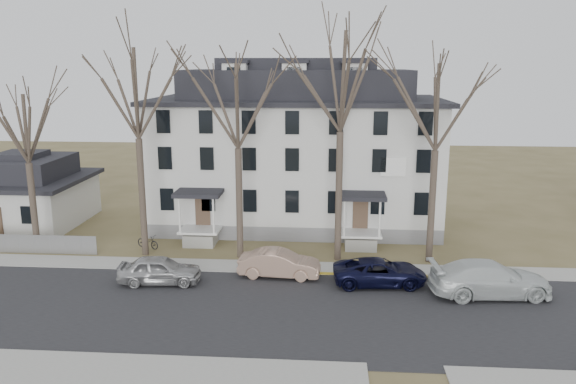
# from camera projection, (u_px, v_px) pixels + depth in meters

# --- Properties ---
(ground) EXTENTS (120.00, 120.00, 0.00)m
(ground) POSITION_uv_depth(u_px,v_px,m) (318.00, 333.00, 24.86)
(ground) COLOR brown
(ground) RESTS_ON ground
(main_road) EXTENTS (120.00, 10.00, 0.04)m
(main_road) POSITION_uv_depth(u_px,v_px,m) (319.00, 314.00, 26.80)
(main_road) COLOR #27272A
(main_road) RESTS_ON ground
(far_sidewalk) EXTENTS (120.00, 2.00, 0.08)m
(far_sidewalk) POSITION_uv_depth(u_px,v_px,m) (321.00, 269.00, 32.64)
(far_sidewalk) COLOR #A09F97
(far_sidewalk) RESTS_ON ground
(yellow_curb) EXTENTS (14.00, 0.25, 0.06)m
(yellow_curb) POSITION_uv_depth(u_px,v_px,m) (410.00, 277.00, 31.41)
(yellow_curb) COLOR gold
(yellow_curb) RESTS_ON ground
(boarding_house) EXTENTS (20.80, 12.36, 12.05)m
(boarding_house) POSITION_uv_depth(u_px,v_px,m) (297.00, 151.00, 41.25)
(boarding_house) COLOR slate
(boarding_house) RESTS_ON ground
(small_house) EXTENTS (8.70, 8.70, 5.00)m
(small_house) POSITION_uv_depth(u_px,v_px,m) (25.00, 194.00, 41.48)
(small_house) COLOR silver
(small_house) RESTS_ON ground
(tree_far_left) EXTENTS (8.40, 8.40, 13.72)m
(tree_far_left) POSITION_uv_depth(u_px,v_px,m) (136.00, 87.00, 32.86)
(tree_far_left) COLOR #473B31
(tree_far_left) RESTS_ON ground
(tree_mid_left) EXTENTS (7.80, 7.80, 12.74)m
(tree_mid_left) POSITION_uv_depth(u_px,v_px,m) (237.00, 100.00, 32.60)
(tree_mid_left) COLOR #473B31
(tree_mid_left) RESTS_ON ground
(tree_center) EXTENTS (9.00, 9.00, 14.70)m
(tree_center) POSITION_uv_depth(u_px,v_px,m) (341.00, 74.00, 31.84)
(tree_center) COLOR #473B31
(tree_center) RESTS_ON ground
(tree_mid_right) EXTENTS (7.80, 7.80, 12.74)m
(tree_mid_right) POSITION_uv_depth(u_px,v_px,m) (438.00, 101.00, 31.78)
(tree_mid_right) COLOR #473B31
(tree_mid_right) RESTS_ON ground
(tree_bungalow) EXTENTS (6.60, 6.60, 10.78)m
(tree_bungalow) POSITION_uv_depth(u_px,v_px,m) (25.00, 124.00, 33.85)
(tree_bungalow) COLOR #473B31
(tree_bungalow) RESTS_ON ground
(car_silver) EXTENTS (4.57, 2.15, 1.51)m
(car_silver) POSITION_uv_depth(u_px,v_px,m) (160.00, 270.00, 30.31)
(car_silver) COLOR #A6A6A6
(car_silver) RESTS_ON ground
(car_tan) EXTENTS (4.63, 1.88, 1.50)m
(car_tan) POSITION_uv_depth(u_px,v_px,m) (279.00, 264.00, 31.29)
(car_tan) COLOR #A07E69
(car_tan) RESTS_ON ground
(car_navy) EXTENTS (5.15, 2.66, 1.39)m
(car_navy) POSITION_uv_depth(u_px,v_px,m) (380.00, 273.00, 30.18)
(car_navy) COLOR black
(car_navy) RESTS_ON ground
(car_white) EXTENTS (6.36, 3.09, 1.78)m
(car_white) POSITION_uv_depth(u_px,v_px,m) (490.00, 279.00, 28.71)
(car_white) COLOR silver
(car_white) RESTS_ON ground
(bicycle_left) EXTENTS (1.80, 1.25, 0.90)m
(bicycle_left) POSITION_uv_depth(u_px,v_px,m) (148.00, 242.00, 36.13)
(bicycle_left) COLOR black
(bicycle_left) RESTS_ON ground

